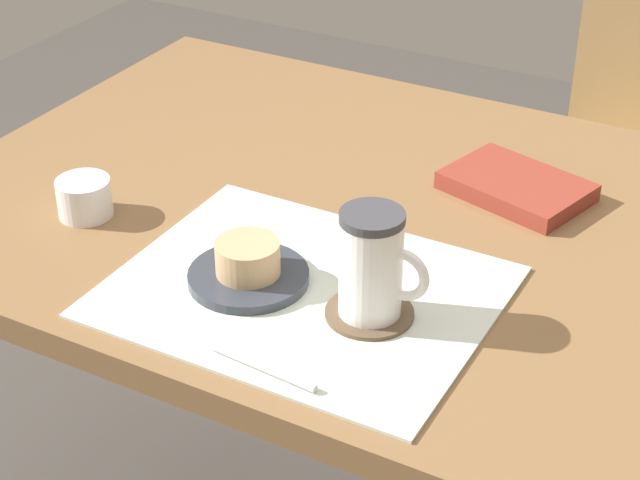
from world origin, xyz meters
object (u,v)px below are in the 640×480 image
Objects in this scene: dining_table at (422,273)px; coffee_mug at (373,264)px; pastry_plate at (249,277)px; sugar_bowl at (84,198)px; pastry at (248,258)px; small_book at (516,186)px.

dining_table is 0.26m from coffee_mug.
pastry_plate is 2.02× the size of sugar_bowl.
coffee_mug reaches higher than sugar_bowl.
pastry_plate is 0.03m from pastry.
sugar_bowl reaches higher than dining_table.
pastry_plate is (-0.13, -0.22, 0.08)m from dining_table.
coffee_mug is 1.79× the size of sugar_bowl.
sugar_bowl is at bearing 176.07° from coffee_mug.
coffee_mug is at bearing 2.46° from pastry.
pastry is at bearing -7.59° from sugar_bowl.
sugar_bowl is (-0.42, 0.03, -0.05)m from coffee_mug.
coffee_mug is (0.03, -0.21, 0.14)m from dining_table.
pastry is 0.41m from small_book.
dining_table is at bearing 59.99° from pastry_plate.
pastry is at bearing 0.00° from pastry_plate.
small_book is at bearing 61.37° from dining_table.
sugar_bowl is (-0.27, 0.04, -0.01)m from pastry.
coffee_mug is at bearing -82.21° from dining_table.
pastry is 0.16m from coffee_mug.
pastry_plate is at bearing 0.00° from pastry.
dining_table is 10.38× the size of coffee_mug.
pastry is 0.27m from sugar_bowl.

